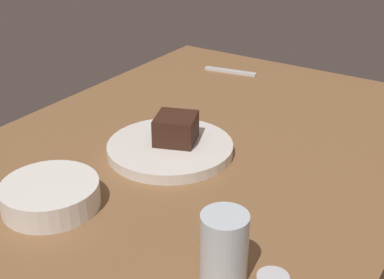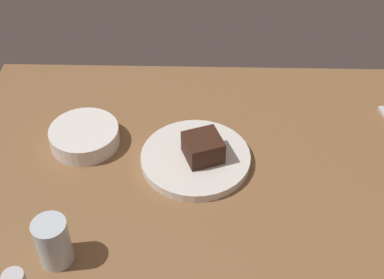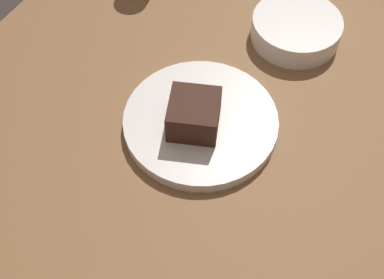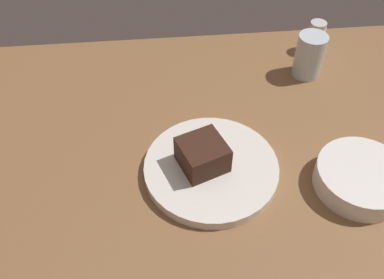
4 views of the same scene
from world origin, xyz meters
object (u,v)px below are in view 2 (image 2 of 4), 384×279
Objects in this scene: water_glass at (53,242)px; side_bowl at (85,136)px; chocolate_cake_slice at (203,148)px; dessert_plate at (196,158)px.

water_glass is 33.12cm from side_bowl.
side_bowl is at bearing -12.19° from chocolate_cake_slice.
water_glass reaches higher than side_bowl.
dessert_plate is 37.94cm from water_glass.
chocolate_cake_slice is 0.48× the size of side_bowl.
side_bowl is at bearing -89.43° from water_glass.
water_glass is (26.09, 27.24, 4.11)cm from dessert_plate.
side_bowl is at bearing -12.27° from dessert_plate.
side_bowl reaches higher than dessert_plate.
chocolate_cake_slice reaches higher than dessert_plate.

